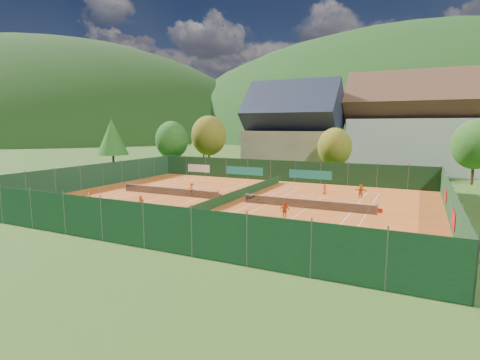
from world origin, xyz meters
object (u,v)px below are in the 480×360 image
hotel_block_a (412,129)px  ball_hopper (311,238)px  chalet (293,133)px  player_right_far_b (361,191)px  player_left_near (90,197)px  player_right_near (284,211)px  player_left_mid (141,202)px  player_left_far (192,189)px  player_right_far_a (325,189)px

hotel_block_a → ball_hopper: (-4.62, -46.90, -6.83)m
chalet → player_right_far_b: 27.32m
hotel_block_a → player_left_near: hotel_block_a is taller
player_left_near → player_right_near: bearing=12.4°
player_left_mid → player_left_far: (0.62, 7.90, 0.12)m
hotel_block_a → player_left_near: size_ratio=13.95×
ball_hopper → player_left_far: size_ratio=0.53×
player_left_mid → hotel_block_a: bearing=54.9°
player_left_mid → player_right_far_a: bearing=39.8°
player_left_far → player_right_far_b: player_left_far is taller
player_left_near → player_left_mid: player_left_near is taller
chalet → ball_hopper: bearing=-70.6°
hotel_block_a → player_left_far: bearing=-121.7°
chalet → player_left_near: chalet is taller
chalet → player_right_far_a: 24.91m
player_left_far → player_right_far_a: 15.30m
player_right_near → player_right_far_b: size_ratio=1.01×
player_right_far_b → ball_hopper: bearing=83.4°
ball_hopper → player_right_far_a: bearing=100.5°
player_right_far_a → player_right_far_b: (4.10, -0.52, 0.16)m
chalet → player_left_mid: size_ratio=12.66×
player_right_far_a → ball_hopper: bearing=70.6°
player_right_near → player_left_near: bearing=168.8°
ball_hopper → player_right_near: player_right_near is taller
player_left_far → player_right_near: bearing=178.2°
player_right_far_b → player_right_far_a: bearing=-12.2°
player_right_far_a → player_right_far_b: player_right_far_b is taller
player_left_near → player_left_far: size_ratio=1.02×
player_right_far_a → player_right_far_b: size_ratio=0.79×
chalet → player_left_far: 29.69m
hotel_block_a → ball_hopper: hotel_block_a is taller
player_left_mid → player_left_far: size_ratio=0.84×
hotel_block_a → player_right_far_b: size_ratio=14.39×
chalet → player_right_far_b: chalet is taller
ball_hopper → player_right_far_a: 19.61m
player_left_near → player_right_far_a: (19.83, 16.05, -0.18)m
player_right_near → player_right_far_b: 13.49m
player_left_far → player_right_far_b: size_ratio=1.01×
chalet → player_left_mid: chalet is taller
player_left_near → player_right_far_a: 25.51m
player_left_mid → player_right_far_b: (18.12, 14.75, 0.11)m
chalet → player_left_far: bearing=-95.1°
player_left_mid → player_right_far_b: 23.36m
chalet → ball_hopper: chalet is taller
player_right_far_b → chalet: bearing=-61.1°
player_right_near → player_left_mid: bearing=169.0°
player_left_near → player_right_far_b: player_left_near is taller
player_right_near → player_right_far_b: bearing=51.6°
hotel_block_a → player_right_far_b: 29.20m
player_left_near → player_right_far_b: (23.92, 15.54, -0.02)m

